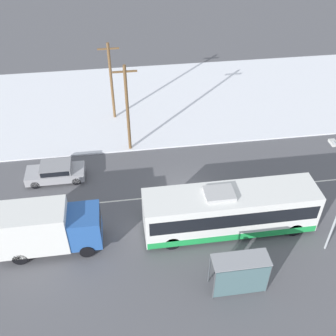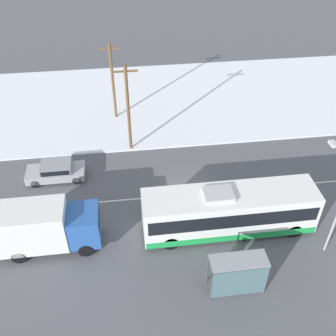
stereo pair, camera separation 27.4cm
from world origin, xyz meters
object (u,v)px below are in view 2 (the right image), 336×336
city_bus (229,211)px  sedan_car (56,171)px  box_truck (45,226)px  utility_pole_roadside (128,108)px  pedestrian_at_stop (220,264)px  utility_pole_snowlot (113,81)px  bus_shelter (239,273)px

city_bus → sedan_car: size_ratio=2.55×
box_truck → utility_pole_roadside: 11.30m
sedan_car → utility_pole_roadside: size_ratio=0.58×
sedan_car → pedestrian_at_stop: size_ratio=2.55×
box_truck → utility_pole_snowlot: bearing=73.1°
bus_shelter → pedestrian_at_stop: bearing=120.9°
bus_shelter → city_bus: bearing=82.2°
sedan_car → utility_pole_roadside: utility_pole_roadside is taller
sedan_car → utility_pole_snowlot: utility_pole_snowlot is taller
city_bus → utility_pole_snowlot: size_ratio=1.53×
box_truck → bus_shelter: 11.59m
box_truck → sedan_car: bearing=91.1°
bus_shelter → utility_pole_roadside: 15.29m
sedan_car → bus_shelter: bearing=133.7°
box_truck → bus_shelter: box_truck is taller
city_bus → box_truck: 11.25m
city_bus → box_truck: city_bus is taller
pedestrian_at_stop → utility_pole_roadside: 14.08m
box_truck → pedestrian_at_stop: size_ratio=3.69×
box_truck → city_bus: bearing=-0.1°
pedestrian_at_stop → utility_pole_snowlot: 19.17m
pedestrian_at_stop → bus_shelter: bearing=-59.1°
utility_pole_snowlot → utility_pole_roadside: bearing=-78.0°
pedestrian_at_stop → utility_pole_snowlot: (-5.43, 18.18, 2.71)m
pedestrian_at_stop → utility_pole_snowlot: utility_pole_snowlot is taller
utility_pole_roadside → pedestrian_at_stop: bearing=-71.6°
city_bus → utility_pole_snowlot: bearing=114.7°
pedestrian_at_stop → box_truck: bearing=160.6°
box_truck → bus_shelter: size_ratio=1.98×
city_bus → pedestrian_at_stop: (-1.35, -3.47, -0.58)m
pedestrian_at_stop → utility_pole_roadside: size_ratio=0.23×
sedan_car → pedestrian_at_stop: 14.20m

